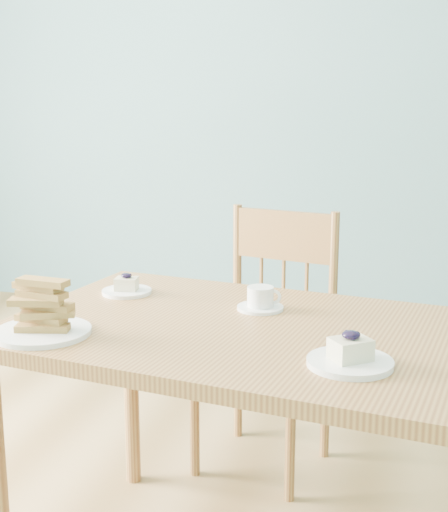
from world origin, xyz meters
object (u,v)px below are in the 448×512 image
(dining_chair, at_px, (268,338))
(cheesecake_plate_far, at_px, (127,288))
(cheesecake_plate_near, at_px, (350,357))
(dining_table, at_px, (273,357))
(biscotti_plate, at_px, (42,315))
(coffee_cup, at_px, (261,300))

(dining_chair, xyz_separation_m, cheesecake_plate_far, (-0.32, -0.43, 0.26))
(dining_chair, distance_m, cheesecake_plate_near, 0.94)
(dining_table, xyz_separation_m, biscotti_plate, (-0.51, -0.18, 0.12))
(dining_chair, bearing_deg, cheesecake_plate_near, -55.27)
(dining_chair, relative_size, cheesecake_plate_far, 6.22)
(dining_table, xyz_separation_m, coffee_cup, (-0.07, 0.16, 0.10))
(coffee_cup, relative_size, biscotti_plate, 0.54)
(cheesecake_plate_far, relative_size, coffee_cup, 1.15)
(cheesecake_plate_far, xyz_separation_m, biscotti_plate, (-0.05, -0.39, 0.03))
(dining_table, bearing_deg, biscotti_plate, -152.86)
(cheesecake_plate_far, height_order, coffee_cup, coffee_cup)
(cheesecake_plate_far, xyz_separation_m, coffee_cup, (0.40, -0.05, 0.01))
(dining_table, distance_m, dining_chair, 0.69)
(dining_table, relative_size, dining_chair, 1.60)
(dining_chair, distance_m, coffee_cup, 0.57)
(dining_table, relative_size, cheesecake_plate_far, 9.93)
(coffee_cup, bearing_deg, cheesecake_plate_far, 162.64)
(dining_table, bearing_deg, cheesecake_plate_near, -35.54)
(cheesecake_plate_near, relative_size, cheesecake_plate_far, 1.28)
(dining_table, height_order, dining_chair, dining_chair)
(dining_chair, bearing_deg, biscotti_plate, -101.72)
(dining_table, height_order, coffee_cup, coffee_cup)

